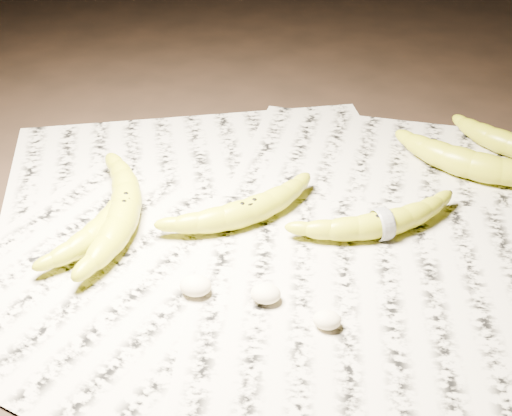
# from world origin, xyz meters

# --- Properties ---
(ground) EXTENTS (3.00, 3.00, 0.00)m
(ground) POSITION_xyz_m (0.00, 0.00, 0.00)
(ground) COLOR black
(ground) RESTS_ON ground
(newspaper_patch) EXTENTS (0.90, 0.70, 0.01)m
(newspaper_patch) POSITION_xyz_m (0.04, 0.04, 0.00)
(newspaper_patch) COLOR beige
(newspaper_patch) RESTS_ON ground
(banana_left_a) EXTENTS (0.10, 0.24, 0.04)m
(banana_left_a) POSITION_xyz_m (-0.19, 0.03, 0.03)
(banana_left_a) COLOR gold
(banana_left_a) RESTS_ON newspaper_patch
(banana_left_b) EXTENTS (0.10, 0.18, 0.03)m
(banana_left_b) POSITION_xyz_m (-0.21, 0.00, 0.02)
(banana_left_b) COLOR gold
(banana_left_b) RESTS_ON newspaper_patch
(banana_center) EXTENTS (0.19, 0.17, 0.04)m
(banana_center) POSITION_xyz_m (-0.03, 0.06, 0.03)
(banana_center) COLOR gold
(banana_center) RESTS_ON newspaper_patch
(banana_taped) EXTENTS (0.21, 0.14, 0.03)m
(banana_taped) POSITION_xyz_m (0.14, 0.06, 0.03)
(banana_taped) COLOR gold
(banana_taped) RESTS_ON newspaper_patch
(banana_upper_a) EXTENTS (0.22, 0.14, 0.04)m
(banana_upper_a) POSITION_xyz_m (0.26, 0.21, 0.03)
(banana_upper_a) COLOR gold
(banana_upper_a) RESTS_ON newspaper_patch
(banana_upper_b) EXTENTS (0.18, 0.14, 0.04)m
(banana_upper_b) POSITION_xyz_m (0.33, 0.29, 0.03)
(banana_upper_b) COLOR gold
(banana_upper_b) RESTS_ON newspaper_patch
(measuring_tape) EXTENTS (0.02, 0.04, 0.04)m
(measuring_tape) POSITION_xyz_m (0.14, 0.06, 0.03)
(measuring_tape) COLOR white
(measuring_tape) RESTS_ON newspaper_patch
(flesh_chunk_a) EXTENTS (0.04, 0.03, 0.02)m
(flesh_chunk_a) POSITION_xyz_m (-0.07, -0.09, 0.02)
(flesh_chunk_a) COLOR beige
(flesh_chunk_a) RESTS_ON newspaper_patch
(flesh_chunk_b) EXTENTS (0.03, 0.03, 0.02)m
(flesh_chunk_b) POSITION_xyz_m (0.01, -0.09, 0.02)
(flesh_chunk_b) COLOR beige
(flesh_chunk_b) RESTS_ON newspaper_patch
(flesh_chunk_c) EXTENTS (0.03, 0.03, 0.02)m
(flesh_chunk_c) POSITION_xyz_m (0.08, -0.12, 0.02)
(flesh_chunk_c) COLOR beige
(flesh_chunk_c) RESTS_ON newspaper_patch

